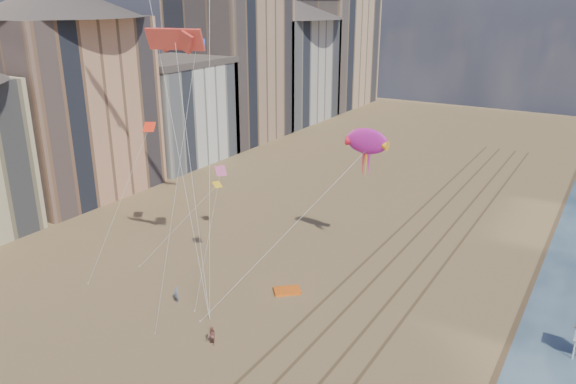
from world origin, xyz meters
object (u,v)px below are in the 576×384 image
Objects in this scene: grounded_kite at (287,291)px; show_kite at (367,142)px; kite_flyer_b at (212,336)px; kite_flyer_a at (176,295)px.

show_kite is (3.13, 10.15, 12.77)m from grounded_kite.
show_kite is 13.77× the size of kite_flyer_b.
kite_flyer_b is (-0.73, -10.44, 0.70)m from grounded_kite.
kite_flyer_a is at bearing -179.67° from grounded_kite.
kite_flyer_a reaches higher than grounded_kite.
kite_flyer_b reaches higher than grounded_kite.
grounded_kite is at bearing 41.96° from kite_flyer_a.
show_kite is 23.52m from kite_flyer_a.
grounded_kite is 1.58× the size of kite_flyer_a.
kite_flyer_a is 7.79m from kite_flyer_b.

